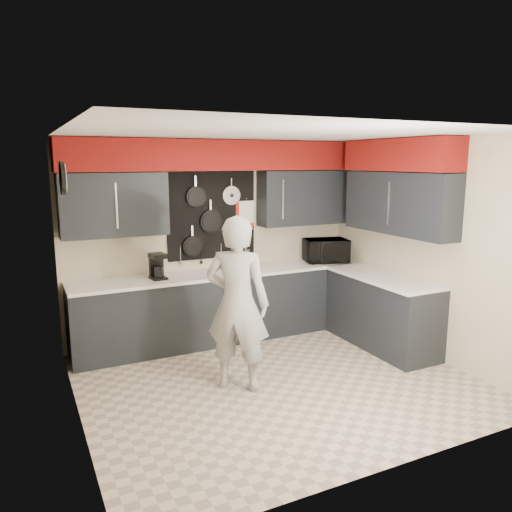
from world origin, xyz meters
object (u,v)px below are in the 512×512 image
utensil_crock (246,263)px  coffee_maker (157,265)px  person (237,304)px  microwave (326,250)px  knife_block (247,261)px

utensil_crock → coffee_maker: size_ratio=0.53×
person → microwave: bearing=-106.6°
knife_block → coffee_maker: bearing=-178.9°
microwave → coffee_maker: size_ratio=1.85×
coffee_maker → person: 1.45m
microwave → person: bearing=-131.1°
knife_block → utensil_crock: (-0.01, -0.02, -0.02)m
knife_block → coffee_maker: size_ratio=0.64×
utensil_crock → person: size_ratio=0.09×
microwave → coffee_maker: 2.42m
utensil_crock → person: bearing=-118.2°
person → coffee_maker: bearing=-32.5°
utensil_crock → person: person is taller
coffee_maker → person: (0.45, -1.37, -0.18)m
coffee_maker → microwave: bearing=-8.0°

